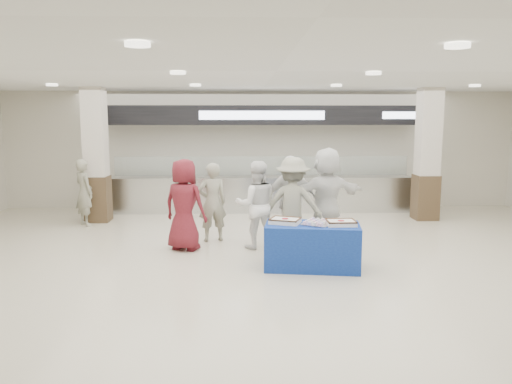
{
  "coord_description": "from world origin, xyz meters",
  "views": [
    {
      "loc": [
        -0.55,
        -7.79,
        2.51
      ],
      "look_at": [
        -0.26,
        1.6,
        1.09
      ],
      "focal_mm": 35.0,
      "sensor_mm": 36.0,
      "label": 1
    }
  ],
  "objects_px": {
    "display_table": "(312,246)",
    "soldier_b": "(293,204)",
    "soldier_a": "(212,202)",
    "soldier_bg": "(84,192)",
    "civilian_white": "(326,196)",
    "cupcake_tray": "(316,222)",
    "sheet_cake_right": "(341,222)",
    "chef_tall": "(256,205)",
    "sheet_cake_left": "(285,220)",
    "chef_short": "(291,200)",
    "civilian_maroon": "(184,205)"
  },
  "relations": [
    {
      "from": "sheet_cake_right",
      "to": "civilian_maroon",
      "type": "relative_size",
      "value": 0.27
    },
    {
      "from": "sheet_cake_left",
      "to": "sheet_cake_right",
      "type": "xyz_separation_m",
      "value": [
        0.9,
        -0.18,
        -0.0
      ]
    },
    {
      "from": "cupcake_tray",
      "to": "chef_tall",
      "type": "xyz_separation_m",
      "value": [
        -0.94,
        1.38,
        0.06
      ]
    },
    {
      "from": "chef_tall",
      "to": "sheet_cake_right",
      "type": "bearing_deg",
      "value": 128.13
    },
    {
      "from": "display_table",
      "to": "sheet_cake_right",
      "type": "xyz_separation_m",
      "value": [
        0.45,
        -0.09,
        0.42
      ]
    },
    {
      "from": "chef_short",
      "to": "chef_tall",
      "type": "bearing_deg",
      "value": 19.82
    },
    {
      "from": "sheet_cake_left",
      "to": "civilian_white",
      "type": "height_order",
      "value": "civilian_white"
    },
    {
      "from": "display_table",
      "to": "cupcake_tray",
      "type": "distance_m",
      "value": 0.42
    },
    {
      "from": "cupcake_tray",
      "to": "chef_short",
      "type": "height_order",
      "value": "chef_short"
    },
    {
      "from": "sheet_cake_left",
      "to": "soldier_a",
      "type": "height_order",
      "value": "soldier_a"
    },
    {
      "from": "sheet_cake_right",
      "to": "chef_short",
      "type": "relative_size",
      "value": 0.27
    },
    {
      "from": "sheet_cake_left",
      "to": "soldier_a",
      "type": "relative_size",
      "value": 0.36
    },
    {
      "from": "soldier_b",
      "to": "civilian_white",
      "type": "height_order",
      "value": "civilian_white"
    },
    {
      "from": "sheet_cake_right",
      "to": "chef_short",
      "type": "height_order",
      "value": "chef_short"
    },
    {
      "from": "sheet_cake_right",
      "to": "civilian_white",
      "type": "relative_size",
      "value": 0.25
    },
    {
      "from": "sheet_cake_right",
      "to": "chef_tall",
      "type": "distance_m",
      "value": 1.97
    },
    {
      "from": "cupcake_tray",
      "to": "civilian_white",
      "type": "bearing_deg",
      "value": 75.12
    },
    {
      "from": "soldier_a",
      "to": "soldier_bg",
      "type": "distance_m",
      "value": 3.45
    },
    {
      "from": "chef_short",
      "to": "soldier_b",
      "type": "distance_m",
      "value": 0.45
    },
    {
      "from": "sheet_cake_right",
      "to": "soldier_bg",
      "type": "height_order",
      "value": "soldier_bg"
    },
    {
      "from": "soldier_a",
      "to": "chef_tall",
      "type": "bearing_deg",
      "value": 132.29
    },
    {
      "from": "display_table",
      "to": "soldier_b",
      "type": "xyz_separation_m",
      "value": [
        -0.2,
        1.24,
        0.5
      ]
    },
    {
      "from": "display_table",
      "to": "soldier_b",
      "type": "relative_size",
      "value": 0.88
    },
    {
      "from": "civilian_maroon",
      "to": "soldier_a",
      "type": "height_order",
      "value": "civilian_maroon"
    },
    {
      "from": "sheet_cake_right",
      "to": "chef_short",
      "type": "xyz_separation_m",
      "value": [
        -0.64,
        1.78,
        0.08
      ]
    },
    {
      "from": "civilian_maroon",
      "to": "soldier_a",
      "type": "distance_m",
      "value": 0.81
    },
    {
      "from": "soldier_b",
      "to": "sheet_cake_left",
      "type": "bearing_deg",
      "value": 90.64
    },
    {
      "from": "chef_tall",
      "to": "soldier_b",
      "type": "distance_m",
      "value": 0.7
    },
    {
      "from": "display_table",
      "to": "cupcake_tray",
      "type": "relative_size",
      "value": 2.82
    },
    {
      "from": "sheet_cake_right",
      "to": "cupcake_tray",
      "type": "distance_m",
      "value": 0.4
    },
    {
      "from": "cupcake_tray",
      "to": "soldier_b",
      "type": "xyz_separation_m",
      "value": [
        -0.25,
        1.28,
        0.09
      ]
    },
    {
      "from": "display_table",
      "to": "soldier_bg",
      "type": "distance_m",
      "value": 5.97
    },
    {
      "from": "cupcake_tray",
      "to": "soldier_bg",
      "type": "bearing_deg",
      "value": 144.03
    },
    {
      "from": "sheet_cake_left",
      "to": "civilian_white",
      "type": "xyz_separation_m",
      "value": [
        0.96,
        1.59,
        0.16
      ]
    },
    {
      "from": "civilian_maroon",
      "to": "soldier_a",
      "type": "bearing_deg",
      "value": -102.61
    },
    {
      "from": "cupcake_tray",
      "to": "civilian_white",
      "type": "relative_size",
      "value": 0.29
    },
    {
      "from": "display_table",
      "to": "civilian_white",
      "type": "relative_size",
      "value": 0.81
    },
    {
      "from": "chef_tall",
      "to": "cupcake_tray",
      "type": "bearing_deg",
      "value": 119.5
    },
    {
      "from": "sheet_cake_right",
      "to": "soldier_bg",
      "type": "bearing_deg",
      "value": 145.7
    },
    {
      "from": "soldier_bg",
      "to": "soldier_a",
      "type": "bearing_deg",
      "value": -161.3
    },
    {
      "from": "soldier_bg",
      "to": "cupcake_tray",
      "type": "bearing_deg",
      "value": -169.62
    },
    {
      "from": "display_table",
      "to": "soldier_bg",
      "type": "bearing_deg",
      "value": 151.93
    },
    {
      "from": "display_table",
      "to": "cupcake_tray",
      "type": "bearing_deg",
      "value": -23.83
    },
    {
      "from": "cupcake_tray",
      "to": "civilian_white",
      "type": "xyz_separation_m",
      "value": [
        0.45,
        1.7,
        0.17
      ]
    },
    {
      "from": "sheet_cake_left",
      "to": "civilian_maroon",
      "type": "xyz_separation_m",
      "value": [
        -1.8,
        1.17,
        0.07
      ]
    },
    {
      "from": "chef_tall",
      "to": "soldier_bg",
      "type": "xyz_separation_m",
      "value": [
        -3.93,
        2.15,
        -0.07
      ]
    },
    {
      "from": "soldier_a",
      "to": "sheet_cake_right",
      "type": "bearing_deg",
      "value": 122.58
    },
    {
      "from": "chef_short",
      "to": "soldier_bg",
      "type": "xyz_separation_m",
      "value": [
        -4.63,
        1.81,
        -0.1
      ]
    },
    {
      "from": "display_table",
      "to": "soldier_a",
      "type": "xyz_separation_m",
      "value": [
        -1.76,
        1.9,
        0.43
      ]
    },
    {
      "from": "soldier_b",
      "to": "cupcake_tray",
      "type": "bearing_deg",
      "value": 113.98
    }
  ]
}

